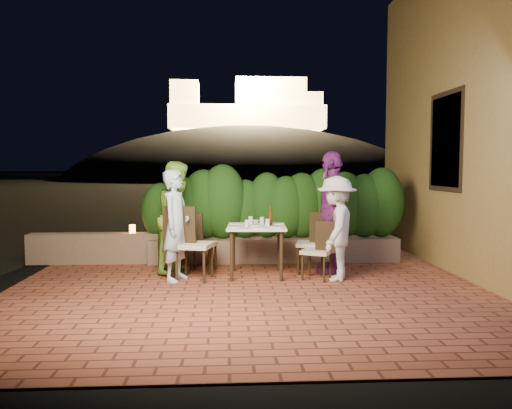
{
  "coord_description": "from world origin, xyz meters",
  "views": [
    {
      "loc": [
        -0.59,
        -6.1,
        1.6
      ],
      "look_at": [
        -0.17,
        1.25,
        1.05
      ],
      "focal_mm": 35.0,
      "sensor_mm": 36.0,
      "label": 1
    }
  ],
  "objects": [
    {
      "name": "diner_purple",
      "position": [
        0.99,
        1.37,
        0.92
      ],
      "size": [
        0.66,
        1.15,
        1.85
      ],
      "primitive_type": "imported",
      "rotation": [
        0.0,
        0.0,
        -1.78
      ],
      "color": "#7E2A7D",
      "rests_on": "ground"
    },
    {
      "name": "fortress",
      "position": [
        2.0,
        60.0,
        10.5
      ],
      "size": [
        26.0,
        8.0,
        8.0
      ],
      "primitive_type": null,
      "color": "#FFCC7A",
      "rests_on": "hill"
    },
    {
      "name": "glass_nw",
      "position": [
        -0.32,
        1.0,
        0.8
      ],
      "size": [
        0.06,
        0.06,
        0.1
      ],
      "primitive_type": "cylinder",
      "color": "silver",
      "rests_on": "dining_table"
    },
    {
      "name": "parapet",
      "position": [
        -2.8,
        2.3,
        0.25
      ],
      "size": [
        2.2,
        0.3,
        0.5
      ],
      "primitive_type": "cube",
      "color": "#76604B",
      "rests_on": "ground"
    },
    {
      "name": "window_pane",
      "position": [
        2.82,
        1.5,
        2.0
      ],
      "size": [
        0.08,
        1.0,
        1.4
      ],
      "primitive_type": "cube",
      "color": "black",
      "rests_on": "building_wall"
    },
    {
      "name": "plate_centre",
      "position": [
        -0.2,
        1.13,
        0.76
      ],
      "size": [
        0.22,
        0.22,
        0.01
      ],
      "primitive_type": "cylinder",
      "color": "white",
      "rests_on": "dining_table"
    },
    {
      "name": "plate_se",
      "position": [
        0.15,
        1.34,
        0.76
      ],
      "size": [
        0.23,
        0.23,
        0.01
      ],
      "primitive_type": "cylinder",
      "color": "white",
      "rests_on": "dining_table"
    },
    {
      "name": "glass_sw",
      "position": [
        -0.25,
        1.35,
        0.81
      ],
      "size": [
        0.07,
        0.07,
        0.11
      ],
      "primitive_type": "cylinder",
      "color": "silver",
      "rests_on": "dining_table"
    },
    {
      "name": "hedge",
      "position": [
        0.2,
        2.3,
        0.95
      ],
      "size": [
        4.0,
        0.7,
        1.1
      ],
      "primitive_type": null,
      "color": "#1A4111",
      "rests_on": "planter"
    },
    {
      "name": "parapet_lamp",
      "position": [
        -2.19,
        2.3,
        0.57
      ],
      "size": [
        0.1,
        0.1,
        0.14
      ],
      "primitive_type": "cylinder",
      "color": "orange",
      "rests_on": "parapet"
    },
    {
      "name": "diner_blue",
      "position": [
        -1.32,
        0.92,
        0.79
      ],
      "size": [
        0.55,
        0.67,
        1.57
      ],
      "primitive_type": "imported",
      "rotation": [
        0.0,
        0.0,
        1.22
      ],
      "color": "#AAC9DA",
      "rests_on": "ground"
    },
    {
      "name": "bowl",
      "position": [
        -0.19,
        1.47,
        0.77
      ],
      "size": [
        0.17,
        0.17,
        0.04
      ],
      "primitive_type": "imported",
      "rotation": [
        0.0,
        0.0,
        0.01
      ],
      "color": "white",
      "rests_on": "dining_table"
    },
    {
      "name": "glass_ne",
      "position": [
        -0.02,
        1.03,
        0.8
      ],
      "size": [
        0.06,
        0.06,
        0.11
      ],
      "primitive_type": "cylinder",
      "color": "silver",
      "rests_on": "dining_table"
    },
    {
      "name": "diner_green",
      "position": [
        -1.34,
        1.48,
        0.84
      ],
      "size": [
        0.91,
        1.0,
        1.69
      ],
      "primitive_type": "imported",
      "rotation": [
        0.0,
        0.0,
        1.17
      ],
      "color": "#97DE45",
      "rests_on": "ground"
    },
    {
      "name": "terrace_floor",
      "position": [
        0.0,
        0.5,
        -0.07
      ],
      "size": [
        7.0,
        6.0,
        0.15
      ],
      "primitive_type": "cube",
      "color": "brown",
      "rests_on": "ground"
    },
    {
      "name": "glass_se",
      "position": [
        -0.08,
        1.29,
        0.81
      ],
      "size": [
        0.06,
        0.06,
        0.11
      ],
      "primitive_type": "cylinder",
      "color": "silver",
      "rests_on": "dining_table"
    },
    {
      "name": "chair_right_back",
      "position": [
        0.67,
        1.34,
        0.46
      ],
      "size": [
        0.51,
        0.51,
        0.93
      ],
      "primitive_type": null,
      "rotation": [
        0.0,
        0.0,
        2.95
      ],
      "color": "black",
      "rests_on": "ground"
    },
    {
      "name": "chair_left_back",
      "position": [
        -0.99,
        1.47,
        0.45
      ],
      "size": [
        0.51,
        0.51,
        0.9
      ],
      "primitive_type": null,
      "rotation": [
        0.0,
        0.0,
        -0.25
      ],
      "color": "black",
      "rests_on": "ground"
    },
    {
      "name": "hill",
      "position": [
        2.0,
        60.0,
        -4.0
      ],
      "size": [
        52.0,
        40.0,
        22.0
      ],
      "primitive_type": "ellipsoid",
      "color": "black",
      "rests_on": "ground"
    },
    {
      "name": "beer_bottle",
      "position": [
        0.04,
        1.16,
        0.89
      ],
      "size": [
        0.06,
        0.06,
        0.28
      ],
      "primitive_type": null,
      "color": "#52230D",
      "rests_on": "dining_table"
    },
    {
      "name": "plate_sw",
      "position": [
        -0.46,
        1.39,
        0.76
      ],
      "size": [
        0.21,
        0.21,
        0.01
      ],
      "primitive_type": "cylinder",
      "color": "white",
      "rests_on": "dining_table"
    },
    {
      "name": "plate_ne",
      "position": [
        0.1,
        0.89,
        0.76
      ],
      "size": [
        0.23,
        0.23,
        0.01
      ],
      "primitive_type": "cylinder",
      "color": "white",
      "rests_on": "dining_table"
    },
    {
      "name": "ground",
      "position": [
        0.0,
        0.0,
        -0.02
      ],
      "size": [
        400.0,
        400.0,
        0.0
      ],
      "primitive_type": "plane",
      "color": "black",
      "rests_on": "ground"
    },
    {
      "name": "dining_table",
      "position": [
        -0.17,
        1.15,
        0.38
      ],
      "size": [
        0.89,
        0.89,
        0.75
      ],
      "primitive_type": null,
      "rotation": [
        0.0,
        0.0,
        -0.05
      ],
      "color": "white",
      "rests_on": "ground"
    },
    {
      "name": "chair_left_front",
      "position": [
        -1.07,
        0.96,
        0.52
      ],
      "size": [
        0.59,
        0.59,
        1.05
      ],
      "primitive_type": null,
      "rotation": [
        0.0,
        0.0,
        -0.24
      ],
      "color": "black",
      "rests_on": "ground"
    },
    {
      "name": "diner_white",
      "position": [
        0.94,
        0.83,
        0.74
      ],
      "size": [
        0.86,
        1.09,
        1.48
      ],
      "primitive_type": "imported",
      "rotation": [
        0.0,
        0.0,
        -1.94
      ],
      "color": "silver",
      "rests_on": "ground"
    },
    {
      "name": "building_wall",
      "position": [
        3.6,
        2.0,
        2.5
      ],
      "size": [
        1.6,
        5.0,
        5.0
      ],
      "primitive_type": "cube",
      "color": "olive",
      "rests_on": "ground"
    },
    {
      "name": "window_frame",
      "position": [
        2.81,
        1.5,
        2.0
      ],
      "size": [
        0.06,
        1.15,
        1.55
      ],
      "primitive_type": "cube",
      "color": "black",
      "rests_on": "building_wall"
    },
    {
      "name": "chair_right_front",
      "position": [
        0.68,
        0.89,
        0.42
      ],
      "size": [
        0.52,
        0.52,
        0.84
      ],
      "primitive_type": null,
      "rotation": [
        0.0,
        0.0,
        2.66
      ],
      "color": "black",
      "rests_on": "ground"
    },
    {
      "name": "plate_front",
      "position": [
        -0.15,
        0.83,
        0.76
      ],
      "size": [
        0.2,
        0.2,
        0.01
      ],
      "primitive_type": "cylinder",
      "color": "white",
      "rests_on": "dining_table"
    },
    {
      "name": "planter",
      "position": [
        0.2,
        2.3,
        0.2
      ],
      "size": [
        4.2,
        0.55,
        0.4
      ],
      "primitive_type": "cube",
      "color": "#76604B",
      "rests_on": "ground"
    },
    {
      "name": "plate_nw",
      "position": [
        -0.5,
        0.96,
        0.76
      ],
      "size": [
        0.2,
        0.2,
        0.01
      ],
      "primitive_type": "cylinder",
      "color": "white",
      "rests_on": "dining_table"
    }
  ]
}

